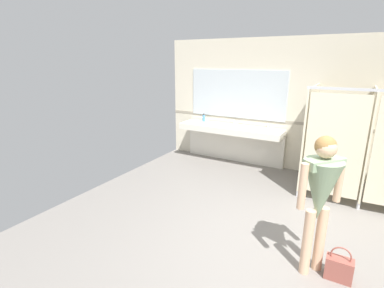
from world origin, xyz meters
The scene contains 9 objects.
ground_plane centered at (0.00, 0.00, -0.05)m, with size 7.07×6.97×0.10m, color gray.
wall_back centered at (0.00, 3.25, 1.40)m, with size 7.07×0.12×2.80m, color beige.
wall_back_tile_band centered at (0.00, 3.18, 1.05)m, with size 7.07×0.01×0.06m, color #9E937F.
vanity_counter centered at (-1.85, 2.96, 0.66)m, with size 2.37×0.60×1.01m.
mirror_panel centered at (-1.85, 3.17, 1.59)m, with size 2.27×0.02×1.08m, color silver.
bathroom_stalls centered at (0.82, 2.30, 1.01)m, with size 1.95×1.34×1.93m.
person_standing centered at (0.36, -0.02, 1.01)m, with size 0.56×0.56×1.60m.
handbag centered at (0.65, -0.01, 0.14)m, with size 0.28×0.15×0.40m.
soap_dispenser centered at (-2.63, 3.05, 0.98)m, with size 0.07×0.07×0.19m.
Camera 1 is at (0.57, -3.12, 2.33)m, focal length 27.03 mm.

